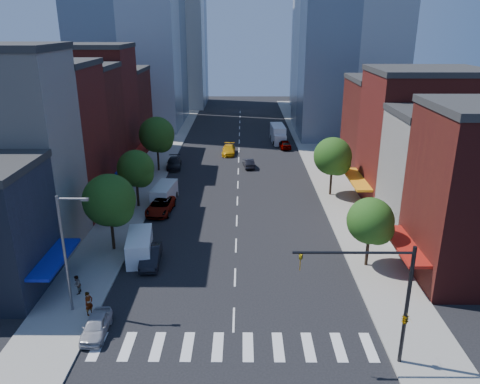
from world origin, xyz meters
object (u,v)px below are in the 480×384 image
(parked_car_third, at_px, (161,206))
(cargo_van_near, at_px, (140,247))
(parked_car_front, at_px, (96,326))
(traffic_car_oncoming, at_px, (249,163))
(parked_car_rear, at_px, (174,163))
(parked_car_second, at_px, (151,256))
(traffic_car_far, at_px, (285,144))
(taxi, at_px, (229,150))
(pedestrian_far, at_px, (77,285))
(pedestrian_near, at_px, (89,303))
(box_truck, at_px, (278,134))
(cargo_van_far, at_px, (164,194))

(parked_car_third, distance_m, cargo_van_near, 10.92)
(parked_car_front, relative_size, traffic_car_oncoming, 0.98)
(traffic_car_oncoming, bearing_deg, parked_car_rear, -5.73)
(parked_car_second, xyz_separation_m, traffic_car_far, (15.27, 40.90, -0.01))
(taxi, bearing_deg, parked_car_rear, -133.71)
(traffic_car_oncoming, relative_size, pedestrian_far, 2.58)
(parked_car_second, height_order, pedestrian_near, pedestrian_near)
(parked_car_rear, relative_size, traffic_car_far, 1.14)
(taxi, bearing_deg, parked_car_front, -97.63)
(parked_car_rear, bearing_deg, traffic_car_oncoming, -2.76)
(parked_car_rear, distance_m, box_truck, 23.06)
(pedestrian_near, bearing_deg, cargo_van_far, 27.40)
(parked_car_second, xyz_separation_m, cargo_van_far, (-1.20, 15.10, 0.33))
(parked_car_second, xyz_separation_m, pedestrian_far, (-4.82, -5.08, 0.16))
(parked_car_front, height_order, parked_car_third, parked_car_third)
(cargo_van_far, xyz_separation_m, pedestrian_far, (-3.63, -20.18, -0.17))
(parked_car_front, xyz_separation_m, parked_car_rear, (-0.10, 39.34, 0.07))
(cargo_van_far, xyz_separation_m, pedestrian_near, (-1.80, -22.96, -0.02))
(traffic_car_oncoming, distance_m, pedestrian_near, 39.47)
(taxi, height_order, pedestrian_near, pedestrian_near)
(traffic_car_oncoming, height_order, pedestrian_far, pedestrian_far)
(parked_car_second, height_order, pedestrian_far, pedestrian_far)
(parked_car_second, height_order, box_truck, box_truck)
(parked_car_second, height_order, traffic_car_far, parked_car_second)
(cargo_van_near, height_order, traffic_car_oncoming, cargo_van_near)
(cargo_van_far, xyz_separation_m, traffic_car_oncoming, (10.20, 14.63, -0.43))
(taxi, distance_m, pedestrian_far, 43.52)
(parked_car_front, distance_m, parked_car_rear, 39.34)
(pedestrian_far, bearing_deg, cargo_van_far, 167.51)
(parked_car_second, distance_m, box_truck, 47.75)
(taxi, xyz_separation_m, traffic_car_far, (9.43, 3.79, 0.02))
(parked_car_front, bearing_deg, taxi, 79.75)
(parked_car_second, height_order, cargo_van_far, cargo_van_far)
(cargo_van_far, height_order, taxi, cargo_van_far)
(traffic_car_oncoming, height_order, pedestrian_near, pedestrian_near)
(parked_car_third, height_order, cargo_van_far, cargo_van_far)
(parked_car_second, bearing_deg, box_truck, 68.88)
(parked_car_front, height_order, pedestrian_near, pedestrian_near)
(parked_car_second, xyz_separation_m, traffic_car_oncoming, (9.00, 29.73, -0.10))
(parked_car_front, xyz_separation_m, traffic_car_far, (17.17, 50.86, 0.09))
(cargo_van_near, distance_m, pedestrian_far, 7.21)
(parked_car_rear, height_order, cargo_van_far, cargo_van_far)
(cargo_van_near, xyz_separation_m, taxi, (7.04, 35.96, -0.38))
(taxi, bearing_deg, pedestrian_near, -99.41)
(parked_car_front, height_order, traffic_car_oncoming, parked_car_front)
(parked_car_front, distance_m, traffic_car_oncoming, 41.16)
(parked_car_front, height_order, cargo_van_far, cargo_van_far)
(traffic_car_far, xyz_separation_m, pedestrian_far, (-20.10, -45.98, 0.17))
(parked_car_third, relative_size, pedestrian_near, 3.03)
(parked_car_rear, xyz_separation_m, box_truck, (16.48, 16.11, 0.67))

